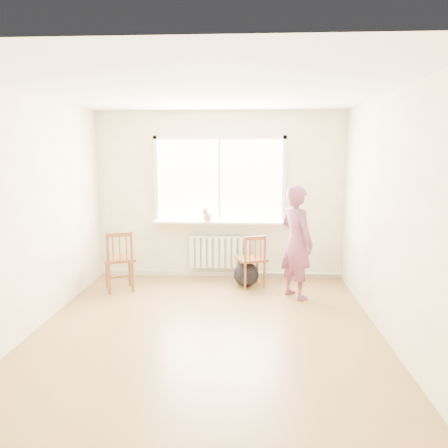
# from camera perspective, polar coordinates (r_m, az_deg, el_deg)

# --- Properties ---
(floor) EXTENTS (4.50, 4.50, 0.00)m
(floor) POSITION_cam_1_polar(r_m,az_deg,el_deg) (5.25, -2.21, -13.65)
(floor) COLOR olive
(floor) RESTS_ON ground
(ceiling) EXTENTS (4.50, 4.50, 0.00)m
(ceiling) POSITION_cam_1_polar(r_m,az_deg,el_deg) (4.87, -2.42, 17.03)
(ceiling) COLOR white
(ceiling) RESTS_ON back_wall
(back_wall) EXTENTS (4.00, 0.01, 2.70)m
(back_wall) POSITION_cam_1_polar(r_m,az_deg,el_deg) (7.10, -0.56, 3.73)
(back_wall) COLOR #F0E5C0
(back_wall) RESTS_ON ground
(window) EXTENTS (2.12, 0.05, 1.42)m
(window) POSITION_cam_1_polar(r_m,az_deg,el_deg) (7.05, -0.58, 6.23)
(window) COLOR white
(window) RESTS_ON back_wall
(windowsill) EXTENTS (2.15, 0.22, 0.04)m
(windowsill) POSITION_cam_1_polar(r_m,az_deg,el_deg) (7.05, -0.62, 0.24)
(windowsill) COLOR white
(windowsill) RESTS_ON back_wall
(radiator) EXTENTS (1.00, 0.12, 0.55)m
(radiator) POSITION_cam_1_polar(r_m,az_deg,el_deg) (7.16, -0.60, -3.61)
(radiator) COLOR white
(radiator) RESTS_ON back_wall
(heating_pipe) EXTENTS (1.40, 0.04, 0.04)m
(heating_pipe) POSITION_cam_1_polar(r_m,az_deg,el_deg) (7.31, 9.31, -6.38)
(heating_pipe) COLOR silver
(heating_pipe) RESTS_ON back_wall
(baseboard) EXTENTS (4.00, 0.03, 0.08)m
(baseboard) POSITION_cam_1_polar(r_m,az_deg,el_deg) (7.34, -0.56, -6.52)
(baseboard) COLOR beige
(baseboard) RESTS_ON ground
(chair_left) EXTENTS (0.58, 0.57, 0.91)m
(chair_left) POSITION_cam_1_polar(r_m,az_deg,el_deg) (6.66, -13.51, -4.73)
(chair_left) COLOR brown
(chair_left) RESTS_ON floor
(chair_right) EXTENTS (0.51, 0.50, 0.82)m
(chair_right) POSITION_cam_1_polar(r_m,az_deg,el_deg) (6.68, 3.75, -4.83)
(chair_right) COLOR brown
(chair_right) RESTS_ON floor
(person) EXTENTS (0.65, 0.70, 1.60)m
(person) POSITION_cam_1_polar(r_m,az_deg,el_deg) (6.21, 9.44, -2.36)
(person) COLOR #BA3E51
(person) RESTS_ON floor
(cat) EXTENTS (0.22, 0.39, 0.26)m
(cat) POSITION_cam_1_polar(r_m,az_deg,el_deg) (6.96, -2.17, 1.17)
(cat) COLOR #D4B590
(cat) RESTS_ON windowsill
(backpack) EXTENTS (0.43, 0.35, 0.38)m
(backpack) POSITION_cam_1_polar(r_m,az_deg,el_deg) (6.76, 2.92, -6.57)
(backpack) COLOR black
(backpack) RESTS_ON floor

